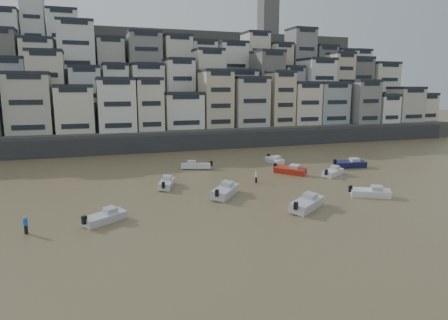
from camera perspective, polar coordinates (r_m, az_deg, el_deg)
name	(u,v)px	position (r m, az deg, el deg)	size (l,w,h in m)	color
harbor_wall	(185,142)	(86.94, -5.60, 2.56)	(140.00, 3.00, 3.50)	#38383A
hillside	(169,89)	(126.09, -7.87, 10.03)	(141.04, 66.00, 50.00)	#4C4C47
boat_a	(307,202)	(45.57, 11.77, -5.88)	(6.26, 2.05, 1.71)	silver
boat_b	(371,191)	(52.84, 20.22, -4.24)	(5.13, 1.68, 1.40)	white
boat_c	(225,189)	(49.95, 0.18, -4.21)	(6.34, 2.08, 1.73)	silver
boat_d	(333,171)	(63.71, 15.30, -1.53)	(5.30, 1.73, 1.45)	silver
boat_e	(290,169)	(63.48, 9.41, -1.31)	(5.57, 1.82, 1.52)	#A72514
boat_f	(166,182)	(54.89, -8.23, -3.13)	(5.37, 1.76, 1.47)	silver
boat_g	(350,163)	(71.04, 17.58, -0.39)	(5.88, 1.93, 1.60)	#161945
boat_h	(196,164)	(66.76, -4.01, -0.65)	(5.41, 1.77, 1.48)	silver
boat_i	(275,160)	(71.93, 7.24, 0.07)	(5.19, 1.70, 1.42)	silver
boat_j	(105,216)	(42.17, -16.67, -7.69)	(4.93, 1.61, 1.35)	silver
person_blue	(26,225)	(41.69, -26.48, -8.29)	(0.44, 0.44, 1.74)	blue
person_pink	(256,177)	(57.02, 4.62, -2.41)	(0.44, 0.44, 1.74)	#F8AFC5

